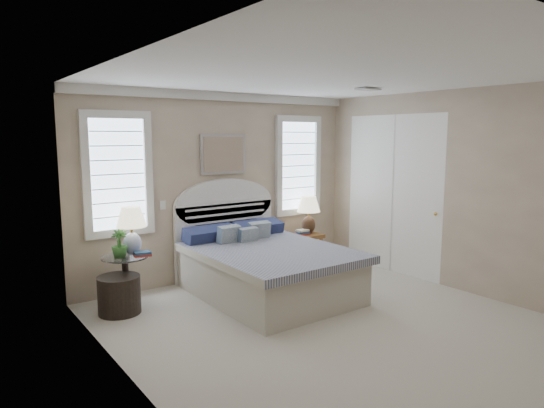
{
  "coord_description": "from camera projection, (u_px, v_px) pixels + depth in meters",
  "views": [
    {
      "loc": [
        -3.57,
        -3.66,
        2.09
      ],
      "look_at": [
        -0.19,
        1.0,
        1.27
      ],
      "focal_mm": 32.0,
      "sensor_mm": 36.0,
      "label": 1
    }
  ],
  "objects": [
    {
      "name": "painting",
      "position": [
        224.0,
        154.0,
        7.02
      ],
      "size": [
        0.74,
        0.04,
        0.58
      ],
      "primitive_type": "cube",
      "color": "silver",
      "rests_on": "wall_back"
    },
    {
      "name": "hvac_vent",
      "position": [
        368.0,
        89.0,
        6.27
      ],
      "size": [
        0.3,
        0.2,
        0.02
      ],
      "primitive_type": "cube",
      "color": "#B2B2B2",
      "rests_on": "ceiling"
    },
    {
      "name": "switch_plate",
      "position": [
        163.0,
        205.0,
        6.58
      ],
      "size": [
        0.08,
        0.01,
        0.12
      ],
      "primitive_type": "cube",
      "color": "silver",
      "rests_on": "wall_back"
    },
    {
      "name": "books_left",
      "position": [
        142.0,
        254.0,
        5.91
      ],
      "size": [
        0.23,
        0.19,
        0.06
      ],
      "rotation": [
        0.0,
        0.0,
        -0.2
      ],
      "color": "#AA342A",
      "rests_on": "side_table_left"
    },
    {
      "name": "bed",
      "position": [
        263.0,
        265.0,
        6.42
      ],
      "size": [
        1.72,
        2.28,
        1.47
      ],
      "color": "beige",
      "rests_on": "floor"
    },
    {
      "name": "closet_door",
      "position": [
        392.0,
        194.0,
        7.4
      ],
      "size": [
        0.02,
        1.8,
        2.4
      ],
      "primitive_type": "cube",
      "color": "white",
      "rests_on": "floor"
    },
    {
      "name": "ceiling",
      "position": [
        345.0,
        75.0,
        4.93
      ],
      "size": [
        4.5,
        5.0,
        0.01
      ],
      "primitive_type": "cube",
      "color": "white",
      "rests_on": "wall_back"
    },
    {
      "name": "nightstand_right",
      "position": [
        305.0,
        243.0,
        7.73
      ],
      "size": [
        0.5,
        0.4,
        0.53
      ],
      "color": "brown",
      "rests_on": "floor"
    },
    {
      "name": "lamp_right",
      "position": [
        309.0,
        211.0,
        7.75
      ],
      "size": [
        0.49,
        0.49,
        0.6
      ],
      "rotation": [
        0.0,
        0.0,
        0.42
      ],
      "color": "black",
      "rests_on": "nightstand_right"
    },
    {
      "name": "lamp_left",
      "position": [
        132.0,
        225.0,
        5.96
      ],
      "size": [
        0.4,
        0.4,
        0.6
      ],
      "rotation": [
        0.0,
        0.0,
        -0.11
      ],
      "color": "white",
      "rests_on": "side_table_left"
    },
    {
      "name": "window_right",
      "position": [
        298.0,
        166.0,
        7.88
      ],
      "size": [
        0.9,
        0.06,
        1.6
      ],
      "primitive_type": "cube",
      "color": "#C9E2FF",
      "rests_on": "wall_back"
    },
    {
      "name": "floor_pot",
      "position": [
        119.0,
        295.0,
        5.72
      ],
      "size": [
        0.61,
        0.61,
        0.45
      ],
      "primitive_type": "cylinder",
      "rotation": [
        0.0,
        0.0,
        -0.28
      ],
      "color": "black",
      "rests_on": "floor"
    },
    {
      "name": "floor",
      "position": [
        340.0,
        328.0,
        5.31
      ],
      "size": [
        4.5,
        5.0,
        0.01
      ],
      "primitive_type": "cube",
      "color": "#BAB09F",
      "rests_on": "ground"
    },
    {
      "name": "potted_plant",
      "position": [
        119.0,
        244.0,
        5.82
      ],
      "size": [
        0.25,
        0.25,
        0.34
      ],
      "primitive_type": "imported",
      "rotation": [
        0.0,
        0.0,
        -0.42
      ],
      "color": "#3A702C",
      "rests_on": "side_table_left"
    },
    {
      "name": "wall_back",
      "position": [
        223.0,
        186.0,
        7.12
      ],
      "size": [
        4.5,
        0.02,
        2.7
      ],
      "primitive_type": "cube",
      "color": "tan",
      "rests_on": "floor"
    },
    {
      "name": "wall_right",
      "position": [
        465.0,
        192.0,
        6.43
      ],
      "size": [
        0.02,
        5.0,
        2.7
      ],
      "primitive_type": "cube",
      "color": "tan",
      "rests_on": "floor"
    },
    {
      "name": "wall_left",
      "position": [
        135.0,
        230.0,
        3.81
      ],
      "size": [
        0.02,
        5.0,
        2.7
      ],
      "primitive_type": "cube",
      "color": "tan",
      "rests_on": "floor"
    },
    {
      "name": "crown_molding",
      "position": [
        223.0,
        96.0,
        6.91
      ],
      "size": [
        4.5,
        0.08,
        0.12
      ],
      "primitive_type": "cube",
      "color": "silver",
      "rests_on": "wall_back"
    },
    {
      "name": "books_right",
      "position": [
        303.0,
        232.0,
        7.65
      ],
      "size": [
        0.22,
        0.17,
        0.08
      ],
      "rotation": [
        0.0,
        0.0,
        -0.11
      ],
      "color": "#AA342A",
      "rests_on": "nightstand_right"
    },
    {
      "name": "side_table_left",
      "position": [
        126.0,
        276.0,
        5.94
      ],
      "size": [
        0.56,
        0.56,
        0.63
      ],
      "color": "black",
      "rests_on": "floor"
    },
    {
      "name": "window_left",
      "position": [
        118.0,
        174.0,
        6.17
      ],
      "size": [
        0.9,
        0.06,
        1.6
      ],
      "primitive_type": "cube",
      "color": "#C9E2FF",
      "rests_on": "wall_back"
    }
  ]
}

